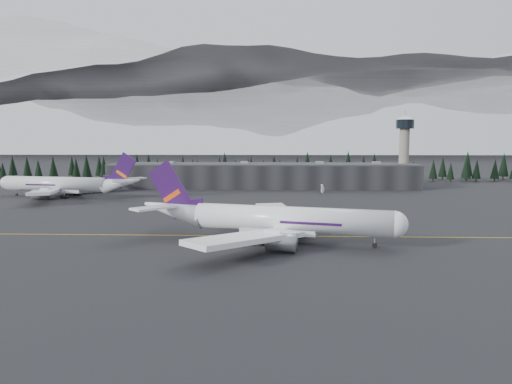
{
  "coord_description": "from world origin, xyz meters",
  "views": [
    {
      "loc": [
        4.97,
        -118.03,
        24.44
      ],
      "look_at": [
        0.0,
        20.0,
        9.0
      ],
      "focal_mm": 32.0,
      "sensor_mm": 36.0,
      "label": 1
    }
  ],
  "objects_px": {
    "terminal": "(263,175)",
    "jet_parked": "(68,184)",
    "gse_vehicle_a": "(178,191)",
    "control_tower": "(404,143)",
    "jet_main": "(267,219)",
    "gse_vehicle_b": "(323,192)"
  },
  "relations": [
    {
      "from": "gse_vehicle_a",
      "to": "gse_vehicle_b",
      "type": "relative_size",
      "value": 1.15
    },
    {
      "from": "control_tower",
      "to": "jet_parked",
      "type": "relative_size",
      "value": 0.56
    },
    {
      "from": "terminal",
      "to": "jet_main",
      "type": "distance_m",
      "value": 133.14
    },
    {
      "from": "terminal",
      "to": "gse_vehicle_a",
      "type": "bearing_deg",
      "value": -145.83
    },
    {
      "from": "jet_main",
      "to": "gse_vehicle_b",
      "type": "distance_m",
      "value": 107.25
    },
    {
      "from": "jet_main",
      "to": "jet_parked",
      "type": "bearing_deg",
      "value": 150.1
    },
    {
      "from": "terminal",
      "to": "jet_parked",
      "type": "relative_size",
      "value": 2.38
    },
    {
      "from": "terminal",
      "to": "jet_parked",
      "type": "bearing_deg",
      "value": -150.35
    },
    {
      "from": "control_tower",
      "to": "jet_main",
      "type": "xyz_separation_m",
      "value": [
        -71.18,
        -136.08,
        -17.87
      ]
    },
    {
      "from": "control_tower",
      "to": "terminal",
      "type": "bearing_deg",
      "value": -177.71
    },
    {
      "from": "jet_parked",
      "to": "gse_vehicle_a",
      "type": "distance_m",
      "value": 48.8
    },
    {
      "from": "control_tower",
      "to": "jet_main",
      "type": "relative_size",
      "value": 0.58
    },
    {
      "from": "control_tower",
      "to": "jet_parked",
      "type": "distance_m",
      "value": 168.34
    },
    {
      "from": "terminal",
      "to": "control_tower",
      "type": "height_order",
      "value": "control_tower"
    },
    {
      "from": "jet_main",
      "to": "gse_vehicle_a",
      "type": "distance_m",
      "value": 114.63
    },
    {
      "from": "jet_parked",
      "to": "control_tower",
      "type": "bearing_deg",
      "value": -152.64
    },
    {
      "from": "jet_main",
      "to": "jet_parked",
      "type": "relative_size",
      "value": 0.98
    },
    {
      "from": "terminal",
      "to": "gse_vehicle_a",
      "type": "relative_size",
      "value": 31.83
    },
    {
      "from": "jet_parked",
      "to": "terminal",
      "type": "bearing_deg",
      "value": -140.75
    },
    {
      "from": "jet_main",
      "to": "gse_vehicle_b",
      "type": "relative_size",
      "value": 15.04
    },
    {
      "from": "terminal",
      "to": "gse_vehicle_b",
      "type": "xyz_separation_m",
      "value": [
        28.69,
        -28.87,
        -5.56
      ]
    },
    {
      "from": "jet_main",
      "to": "gse_vehicle_a",
      "type": "xyz_separation_m",
      "value": [
        -44.27,
        105.62,
        -4.83
      ]
    }
  ]
}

